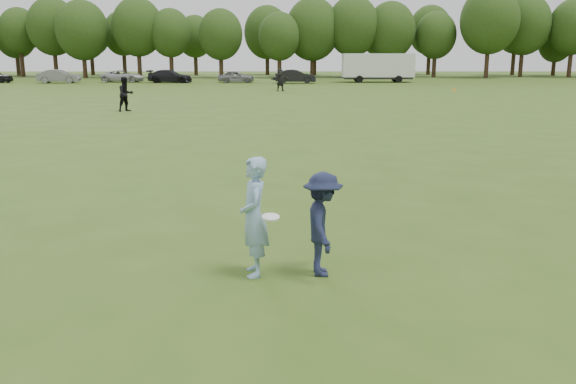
# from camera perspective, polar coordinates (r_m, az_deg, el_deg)

# --- Properties ---
(ground) EXTENTS (200.00, 200.00, 0.00)m
(ground) POSITION_cam_1_polar(r_m,az_deg,el_deg) (9.92, 5.07, -7.24)
(ground) COLOR #355016
(ground) RESTS_ON ground
(thrower) EXTENTS (0.54, 0.74, 1.87)m
(thrower) POSITION_cam_1_polar(r_m,az_deg,el_deg) (9.41, -3.21, -2.35)
(thrower) COLOR #83AACB
(thrower) RESTS_ON ground
(defender) EXTENTS (0.63, 1.07, 1.64)m
(defender) POSITION_cam_1_polar(r_m,az_deg,el_deg) (9.45, 3.26, -3.02)
(defender) COLOR #1A2039
(defender) RESTS_ON ground
(player_far_a) EXTENTS (1.22, 1.21, 1.99)m
(player_far_a) POSITION_cam_1_polar(r_m,az_deg,el_deg) (37.14, -14.94, 8.84)
(player_far_a) COLOR black
(player_far_a) RESTS_ON ground
(player_far_d) EXTENTS (1.88, 0.92, 1.94)m
(player_far_d) POSITION_cam_1_polar(r_m,az_deg,el_deg) (54.47, -0.72, 10.43)
(player_far_d) COLOR black
(player_far_d) RESTS_ON ground
(car_b) EXTENTS (4.60, 1.92, 1.48)m
(car_b) POSITION_cam_1_polar(r_m,az_deg,el_deg) (73.01, -20.65, 10.10)
(car_b) COLOR slate
(car_b) RESTS_ON ground
(car_c) EXTENTS (4.88, 2.43, 1.33)m
(car_c) POSITION_cam_1_polar(r_m,az_deg,el_deg) (73.05, -15.19, 10.41)
(car_c) COLOR #AEAFB3
(car_c) RESTS_ON ground
(car_d) EXTENTS (5.05, 2.38, 1.43)m
(car_d) POSITION_cam_1_polar(r_m,az_deg,el_deg) (70.42, -10.99, 10.58)
(car_d) COLOR black
(car_d) RESTS_ON ground
(car_e) EXTENTS (4.05, 1.74, 1.36)m
(car_e) POSITION_cam_1_polar(r_m,az_deg,el_deg) (69.32, -4.88, 10.70)
(car_e) COLOR gray
(car_e) RESTS_ON ground
(car_f) EXTENTS (4.52, 1.63, 1.48)m
(car_f) POSITION_cam_1_polar(r_m,az_deg,el_deg) (68.06, 0.69, 10.76)
(car_f) COLOR black
(car_f) RESTS_ON ground
(field_cone) EXTENTS (0.28, 0.28, 0.30)m
(field_cone) POSITION_cam_1_polar(r_m,az_deg,el_deg) (56.88, 15.30, 9.27)
(field_cone) COLOR orange
(field_cone) RESTS_ON ground
(disc_in_play) EXTENTS (0.33, 0.33, 0.08)m
(disc_in_play) POSITION_cam_1_polar(r_m,az_deg,el_deg) (9.15, -1.63, -2.35)
(disc_in_play) COLOR white
(disc_in_play) RESTS_ON ground
(cargo_trailer) EXTENTS (9.00, 2.75, 3.20)m
(cargo_trailer) POSITION_cam_1_polar(r_m,az_deg,el_deg) (71.14, 8.40, 11.56)
(cargo_trailer) COLOR white
(cargo_trailer) RESTS_ON ground
(treeline) EXTENTS (130.35, 18.39, 11.74)m
(treeline) POSITION_cam_1_polar(r_m,az_deg,el_deg) (86.29, 2.24, 14.89)
(treeline) COLOR #332114
(treeline) RESTS_ON ground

